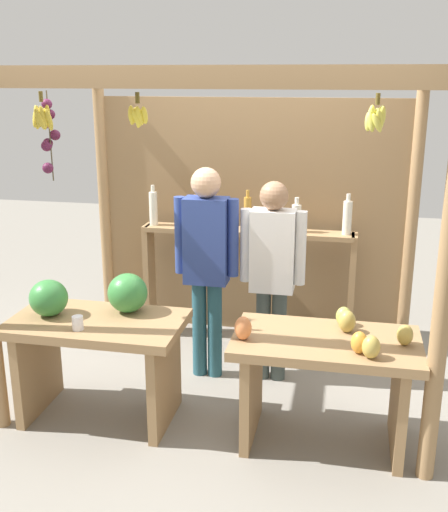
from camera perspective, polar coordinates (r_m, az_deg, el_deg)
ground_plane at (r=4.84m, az=0.47°, el=-11.16°), size 12.00×12.00×0.00m
market_stall at (r=4.78m, az=1.41°, el=5.74°), size 2.83×2.03×2.30m
fruit_counter_left at (r=4.19m, az=-11.76°, el=-7.08°), size 1.14×0.68×0.97m
fruit_counter_right at (r=3.89m, az=9.46°, el=-10.09°), size 1.14×0.64×0.86m
bottle_shelf_unit at (r=5.20m, az=2.18°, el=0.17°), size 1.81×0.22×1.35m
vendor_man at (r=4.52m, az=-1.64°, el=0.11°), size 0.48×0.22×1.62m
vendor_woman at (r=4.50m, az=4.52°, el=-0.85°), size 0.48×0.21×1.53m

